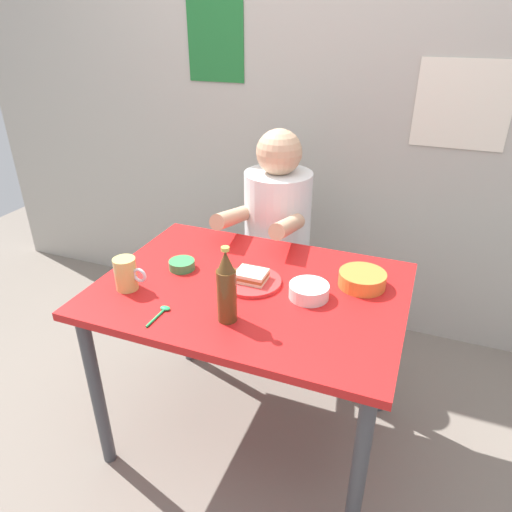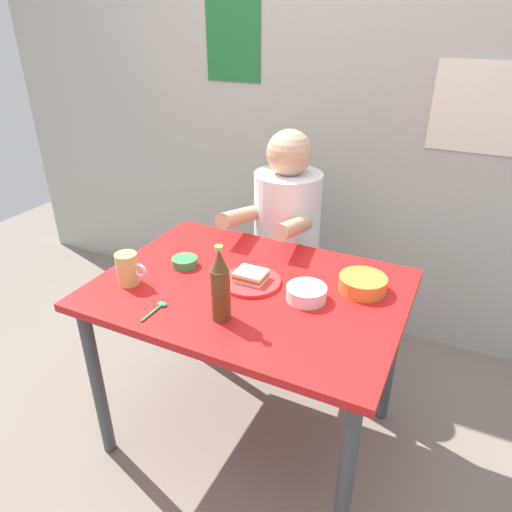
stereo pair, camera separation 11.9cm
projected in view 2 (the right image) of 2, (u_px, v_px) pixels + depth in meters
ground_plane at (251, 431)px, 2.04m from camera, size 6.00×6.00×0.00m
wall_back at (346, 87)px, 2.27m from camera, size 4.40×0.09×2.60m
dining_table at (250, 307)px, 1.74m from camera, size 1.10×0.80×0.74m
stool at (285, 289)px, 2.42m from camera, size 0.34×0.34×0.45m
person_seated at (286, 215)px, 2.22m from camera, size 0.33×0.56×0.72m
plate_orange at (251, 281)px, 1.71m from camera, size 0.22×0.22×0.01m
sandwich at (251, 276)px, 1.70m from camera, size 0.11×0.09×0.04m
beer_mug at (128, 269)px, 1.68m from camera, size 0.13×0.08×0.12m
beer_bottle at (220, 287)px, 1.46m from camera, size 0.06×0.06×0.26m
dip_bowl_green at (185, 262)px, 1.82m from camera, size 0.10×0.10×0.03m
rice_bowl_white at (306, 293)px, 1.60m from camera, size 0.14×0.14×0.05m
soup_bowl_orange at (363, 283)px, 1.65m from camera, size 0.17×0.17×0.05m
spoon at (158, 308)px, 1.56m from camera, size 0.04×0.12×0.01m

